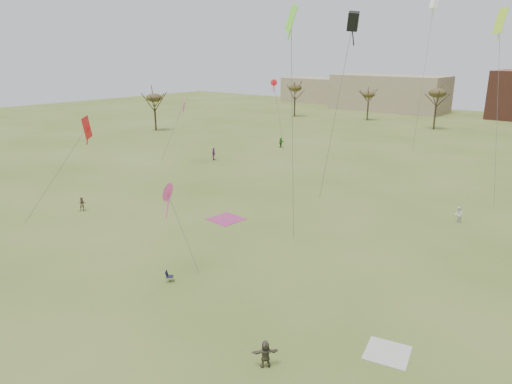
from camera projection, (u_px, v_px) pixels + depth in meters
The scene contains 13 objects.
ground at pixel (138, 314), 30.17m from camera, with size 260.00×260.00×0.00m, color #45581B.
spectator_fore_b at pixel (82, 204), 49.62m from camera, with size 0.75×0.58×1.53m, color #816E52.
spectator_fore_c at pixel (265, 354), 24.91m from camera, with size 1.45×0.46×1.57m, color brown.
spectator_mid_d at pixel (214, 154), 72.99m from camera, with size 1.15×0.48×1.96m, color #86387E.
spectator_mid_e at pixel (459, 215), 46.26m from camera, with size 0.78×0.61×1.61m, color white.
flyer_far_a at pixel (281, 143), 82.83m from camera, with size 1.63×0.52×1.76m, color #327226.
blanket_cream at pixel (387, 353), 26.26m from camera, with size 2.39×2.39×0.03m, color beige.
blanket_plum at pixel (226, 219), 47.28m from camera, with size 3.03×3.03×0.03m, color #9F3066.
camp_chair_center at pixel (170, 278), 34.36m from camera, with size 0.74×0.73×0.87m.
kites_aloft at pixel (391, 36), 49.98m from camera, with size 59.86×58.01×23.10m.
tree_line at pixel (469, 103), 88.26m from camera, with size 117.44×49.32×8.91m.
building_tan at pixel (389, 93), 134.95m from camera, with size 32.00×14.00×10.00m, color #937F60.
building_tan_west at pixel (314, 90), 158.71m from camera, with size 20.00×12.00×8.00m, color #937F60.
Camera 1 is at (22.85, -15.63, 16.29)m, focal length 32.61 mm.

